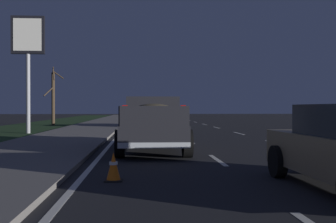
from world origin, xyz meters
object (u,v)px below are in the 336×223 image
pickup_truck (153,122)px  bare_tree_far (53,96)px  sedan_green (148,117)px  traffic_cone_near (113,167)px  gas_price_sign (28,45)px

pickup_truck → bare_tree_far: 22.14m
sedan_green → bare_tree_far: (4.22, 7.92, 1.66)m
pickup_truck → traffic_cone_near: 5.69m
sedan_green → traffic_cone_near: sedan_green is taller
pickup_truck → bare_tree_far: size_ratio=1.10×
bare_tree_far → traffic_cone_near: bearing=-165.3°
gas_price_sign → bare_tree_far: size_ratio=1.37×
gas_price_sign → traffic_cone_near: (-15.56, -6.01, -4.83)m
traffic_cone_near → pickup_truck: bearing=-9.8°
gas_price_sign → bare_tree_far: 11.02m
pickup_truck → traffic_cone_near: (-5.56, 0.96, -0.70)m
gas_price_sign → traffic_cone_near: size_ratio=11.75×
gas_price_sign → sedan_green: bearing=-47.6°
gas_price_sign → bare_tree_far: bearing=4.7°
pickup_truck → traffic_cone_near: pickup_truck is taller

